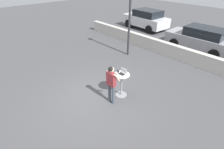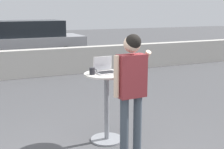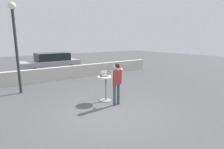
% 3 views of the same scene
% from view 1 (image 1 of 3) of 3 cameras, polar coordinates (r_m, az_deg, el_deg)
% --- Properties ---
extents(ground_plane, '(50.00, 50.00, 0.00)m').
position_cam_1_polar(ground_plane, '(7.28, -6.02, -7.82)').
color(ground_plane, '#4C4C4F').
extents(pavement_kerb, '(15.23, 0.35, 0.79)m').
position_cam_1_polar(pavement_kerb, '(11.10, 19.36, 7.23)').
color(pavement_kerb, beige).
rests_on(pavement_kerb, ground_plane).
extents(cafe_table, '(0.65, 0.65, 1.01)m').
position_cam_1_polar(cafe_table, '(7.09, 3.11, -2.67)').
color(cafe_table, gray).
rests_on(cafe_table, ground_plane).
extents(laptop, '(0.31, 0.29, 0.23)m').
position_cam_1_polar(laptop, '(6.88, 3.44, 0.54)').
color(laptop, silver).
rests_on(laptop, cafe_table).
extents(coffee_mug, '(0.11, 0.08, 0.10)m').
position_cam_1_polar(coffee_mug, '(6.99, 2.00, 1.08)').
color(coffee_mug, '#232328').
rests_on(coffee_mug, cafe_table).
extents(standing_person, '(0.50, 0.37, 1.61)m').
position_cam_1_polar(standing_person, '(6.47, -0.25, -2.10)').
color(standing_person, '#424C56').
rests_on(standing_person, ground_plane).
extents(parked_car_near_street, '(4.12, 1.85, 1.52)m').
position_cam_1_polar(parked_car_near_street, '(12.69, 27.00, 10.38)').
color(parked_car_near_street, '#9E9EA3').
rests_on(parked_car_near_street, ground_plane).
extents(parked_car_further_down, '(4.05, 2.12, 1.64)m').
position_cam_1_polar(parked_car_further_down, '(16.37, 11.01, 17.35)').
color(parked_car_further_down, silver).
rests_on(parked_car_further_down, ground_plane).
extents(street_lamp, '(0.32, 0.32, 4.05)m').
position_cam_1_polar(street_lamp, '(10.25, 5.88, 20.12)').
color(street_lamp, '#2D2D33').
rests_on(street_lamp, ground_plane).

